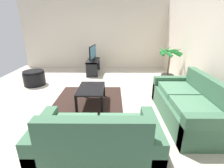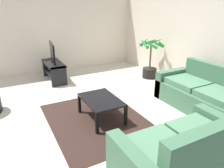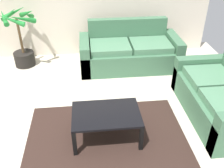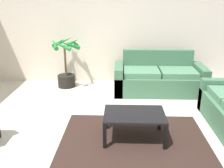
# 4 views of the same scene
# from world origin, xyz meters

# --- Properties ---
(ground_plane) EXTENTS (6.60, 6.60, 0.00)m
(ground_plane) POSITION_xyz_m (0.00, 0.00, 0.00)
(ground_plane) COLOR beige
(wall_back) EXTENTS (6.00, 0.06, 2.70)m
(wall_back) POSITION_xyz_m (0.00, 3.00, 1.35)
(wall_back) COLOR beige
(wall_back) RESTS_ON ground
(couch_main) EXTENTS (1.98, 0.90, 0.90)m
(couch_main) POSITION_xyz_m (1.17, 2.28, 0.30)
(couch_main) COLOR #3F6B4C
(couch_main) RESTS_ON ground
(coffee_table) EXTENTS (0.90, 0.61, 0.42)m
(coffee_table) POSITION_xyz_m (0.51, 0.25, 0.36)
(coffee_table) COLOR black
(coffee_table) RESTS_ON ground
(area_rug) EXTENTS (2.20, 1.70, 0.01)m
(area_rug) POSITION_xyz_m (0.51, 0.15, 0.00)
(area_rug) COLOR black
(area_rug) RESTS_ON ground
(potted_palm) EXTENTS (0.72, 0.77, 1.19)m
(potted_palm) POSITION_xyz_m (-0.98, 2.54, 0.51)
(potted_palm) COLOR black
(potted_palm) RESTS_ON ground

